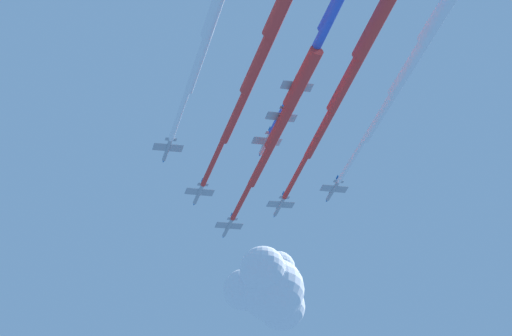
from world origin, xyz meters
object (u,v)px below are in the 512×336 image
object	(u,v)px
jet_starboard_inner	(348,77)
jet_port_inner	(260,56)
jet_lead	(282,121)
jet_starboard_mid	(412,62)

from	to	relation	value
jet_starboard_inner	jet_port_inner	bearing A→B (deg)	-53.58
jet_lead	jet_port_inner	world-z (taller)	jet_port_inner
jet_starboard_mid	jet_port_inner	bearing A→B (deg)	-68.16
jet_starboard_inner	jet_starboard_mid	world-z (taller)	jet_starboard_mid
jet_port_inner	jet_starboard_mid	distance (m)	38.14
jet_port_inner	jet_starboard_inner	distance (m)	24.01
jet_lead	jet_starboard_mid	world-z (taller)	jet_starboard_mid
jet_starboard_inner	jet_lead	bearing A→B (deg)	-111.04
jet_starboard_inner	jet_starboard_mid	size ratio (longest dim) A/B	1.04
jet_lead	jet_starboard_mid	size ratio (longest dim) A/B	0.92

